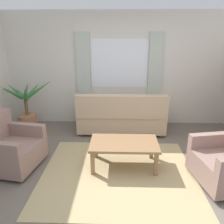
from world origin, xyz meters
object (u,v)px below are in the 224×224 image
armchair_left (9,148)px  coffee_table (124,145)px  potted_plant (27,110)px  couch (121,116)px

armchair_left → coffee_table: size_ratio=0.88×
armchair_left → potted_plant: bearing=20.7°
potted_plant → coffee_table: bearing=-33.9°
coffee_table → potted_plant: 2.63m
coffee_table → potted_plant: size_ratio=0.91×
couch → coffee_table: 1.40m
coffee_table → potted_plant: potted_plant is taller
couch → potted_plant: (-2.15, 0.07, 0.09)m
armchair_left → potted_plant: size_ratio=0.80×
armchair_left → coffee_table: (1.88, 0.08, 0.03)m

